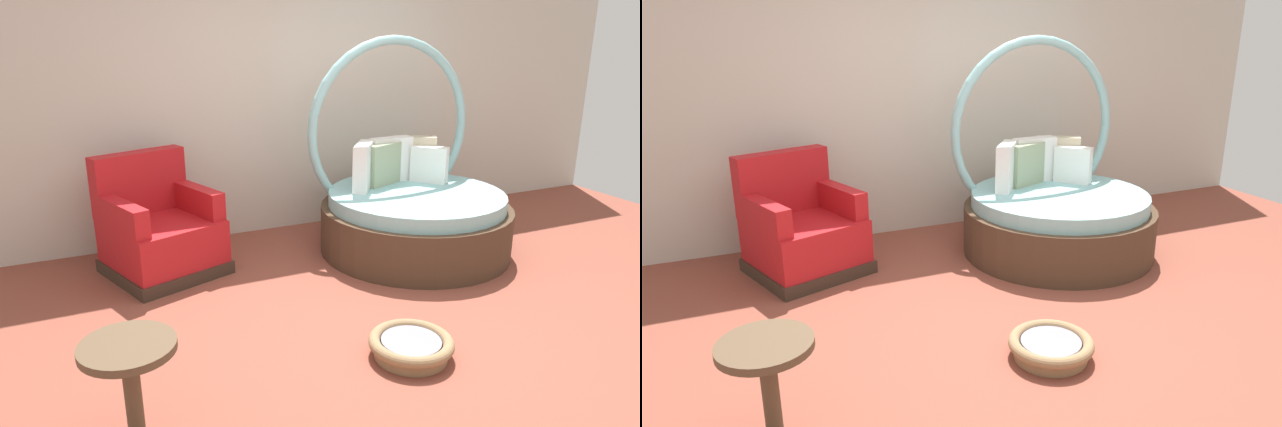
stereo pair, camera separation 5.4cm
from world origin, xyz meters
TOP-DOWN VIEW (x-y plane):
  - ground_plane at (0.00, 0.00)m, footprint 8.00×8.00m
  - back_wall at (0.00, 2.24)m, footprint 8.00×0.12m
  - round_daybed at (0.89, 1.17)m, footprint 1.65×1.65m
  - red_armchair at (-1.21, 1.57)m, footprint 1.02×1.02m
  - pet_basket at (-0.09, -0.37)m, footprint 0.51×0.51m
  - side_table at (-1.67, -0.44)m, footprint 0.44×0.44m

SIDE VIEW (x-z plane):
  - ground_plane at x=0.00m, z-range -0.02..0.00m
  - pet_basket at x=-0.09m, z-range 0.01..0.14m
  - red_armchair at x=-1.21m, z-range -0.14..0.80m
  - round_daybed at x=0.89m, z-range -0.53..1.29m
  - side_table at x=-1.67m, z-range 0.17..0.69m
  - back_wall at x=0.00m, z-range 0.00..2.70m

